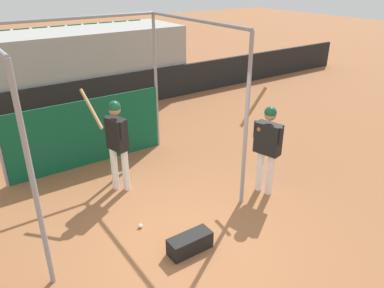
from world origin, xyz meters
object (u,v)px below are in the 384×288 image
(player_waiting, at_px, (267,142))
(equipment_bag, at_px, (190,243))
(player_batter, at_px, (116,137))
(baseball, at_px, (140,226))

(player_waiting, xyz_separation_m, equipment_bag, (-2.15, -0.60, -0.93))
(player_batter, bearing_deg, player_waiting, -140.10)
(equipment_bag, height_order, baseball, equipment_bag)
(player_batter, distance_m, equipment_bag, 2.48)
(equipment_bag, bearing_deg, player_waiting, 15.54)
(player_waiting, bearing_deg, baseball, 67.64)
(player_batter, distance_m, player_waiting, 2.81)
(player_batter, distance_m, baseball, 1.74)
(player_batter, relative_size, player_waiting, 0.98)
(player_batter, xyz_separation_m, equipment_bag, (0.10, -2.28, -0.97))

